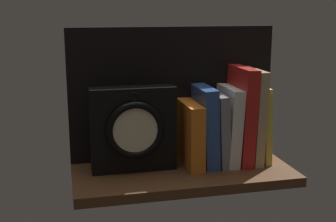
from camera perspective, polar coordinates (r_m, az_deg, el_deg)
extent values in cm
cube|color=#4C2D19|center=(119.55, 1.96, -8.00)|extent=(57.12, 24.52, 2.50)
cube|color=black|center=(125.08, 0.63, 2.23)|extent=(57.12, 1.20, 36.40)
cube|color=orange|center=(120.48, 2.85, -2.94)|extent=(4.04, 14.90, 17.06)
cube|color=#2D4C8E|center=(121.10, 4.72, -1.89)|extent=(4.58, 13.20, 21.22)
cube|color=gray|center=(122.38, 6.22, -2.19)|extent=(3.45, 13.93, 19.45)
cube|color=silver|center=(123.23, 7.58, -1.78)|extent=(4.04, 14.03, 20.86)
cube|color=red|center=(123.86, 9.14, -0.50)|extent=(4.13, 14.82, 26.09)
cube|color=tan|center=(125.17, 10.50, -0.57)|extent=(3.05, 14.23, 25.40)
cube|color=gold|center=(126.70, 11.47, -1.50)|extent=(2.69, 12.22, 20.86)
cube|color=black|center=(116.68, -4.42, -2.27)|extent=(21.86, 5.65, 21.86)
torus|color=black|center=(113.44, -4.17, -2.39)|extent=(14.75, 1.81, 14.75)
cylinder|color=beige|center=(113.44, -4.17, -2.39)|extent=(11.90, 0.60, 11.90)
cube|color=black|center=(112.77, -4.86, -2.51)|extent=(2.92, 0.30, 0.36)
cube|color=black|center=(112.30, -4.48, -1.37)|extent=(1.58, 0.30, 4.56)
torus|color=black|center=(111.90, -4.28, 1.80)|extent=(2.44, 0.44, 2.44)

